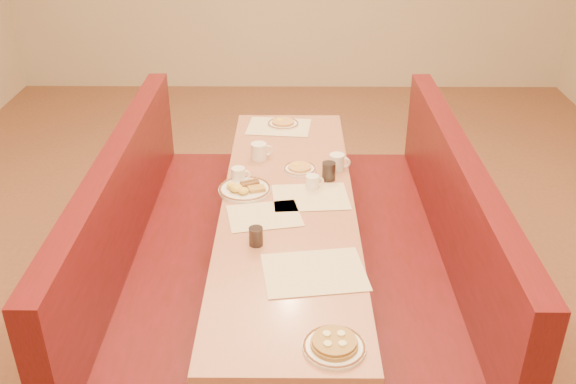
{
  "coord_description": "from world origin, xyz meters",
  "views": [
    {
      "loc": [
        0.02,
        -2.93,
        2.42
      ],
      "look_at": [
        0.0,
        -0.05,
        0.85
      ],
      "focal_mm": 40.0,
      "sensor_mm": 36.0,
      "label": 1
    }
  ],
  "objects_px": {
    "coffee_mug_b": "(239,175)",
    "coffee_mug_c": "(337,162)",
    "coffee_mug_a": "(313,182)",
    "soda_tumbler_near": "(256,236)",
    "diner_table": "(288,263)",
    "pancake_plate": "(334,345)",
    "soda_tumbler_mid": "(329,171)",
    "coffee_mug_d": "(259,151)",
    "eggs_plate": "(244,189)",
    "booth_left": "(157,264)",
    "booth_right": "(420,265)"
  },
  "relations": [
    {
      "from": "diner_table",
      "to": "coffee_mug_d",
      "type": "height_order",
      "value": "coffee_mug_d"
    },
    {
      "from": "coffee_mug_c",
      "to": "booth_left",
      "type": "bearing_deg",
      "value": -148.32
    },
    {
      "from": "booth_right",
      "to": "coffee_mug_a",
      "type": "distance_m",
      "value": 0.76
    },
    {
      "from": "coffee_mug_b",
      "to": "coffee_mug_c",
      "type": "xyz_separation_m",
      "value": [
        0.56,
        0.16,
        0.01
      ]
    },
    {
      "from": "diner_table",
      "to": "booth_right",
      "type": "distance_m",
      "value": 0.73
    },
    {
      "from": "coffee_mug_c",
      "to": "pancake_plate",
      "type": "bearing_deg",
      "value": -84.24
    },
    {
      "from": "booth_right",
      "to": "diner_table",
      "type": "bearing_deg",
      "value": 180.0
    },
    {
      "from": "booth_right",
      "to": "eggs_plate",
      "type": "xyz_separation_m",
      "value": [
        -0.97,
        0.13,
        0.41
      ]
    },
    {
      "from": "diner_table",
      "to": "soda_tumbler_mid",
      "type": "distance_m",
      "value": 0.56
    },
    {
      "from": "booth_right",
      "to": "coffee_mug_b",
      "type": "relative_size",
      "value": 22.95
    },
    {
      "from": "coffee_mug_c",
      "to": "diner_table",
      "type": "bearing_deg",
      "value": -114.97
    },
    {
      "from": "diner_table",
      "to": "booth_left",
      "type": "bearing_deg",
      "value": 180.0
    },
    {
      "from": "eggs_plate",
      "to": "soda_tumbler_near",
      "type": "height_order",
      "value": "soda_tumbler_near"
    },
    {
      "from": "booth_right",
      "to": "coffee_mug_b",
      "type": "xyz_separation_m",
      "value": [
        -1.01,
        0.25,
        0.43
      ]
    },
    {
      "from": "diner_table",
      "to": "coffee_mug_a",
      "type": "bearing_deg",
      "value": 52.1
    },
    {
      "from": "coffee_mug_b",
      "to": "coffee_mug_c",
      "type": "relative_size",
      "value": 0.88
    },
    {
      "from": "coffee_mug_d",
      "to": "booth_right",
      "type": "bearing_deg",
      "value": -45.87
    },
    {
      "from": "pancake_plate",
      "to": "coffee_mug_a",
      "type": "bearing_deg",
      "value": 92.06
    },
    {
      "from": "soda_tumbler_mid",
      "to": "booth_left",
      "type": "bearing_deg",
      "value": -163.71
    },
    {
      "from": "pancake_plate",
      "to": "soda_tumbler_near",
      "type": "relative_size",
      "value": 2.59
    },
    {
      "from": "coffee_mug_a",
      "to": "coffee_mug_b",
      "type": "xyz_separation_m",
      "value": [
        -0.41,
        0.08,
        0.0
      ]
    },
    {
      "from": "booth_left",
      "to": "booth_right",
      "type": "relative_size",
      "value": 1.0
    },
    {
      "from": "diner_table",
      "to": "pancake_plate",
      "type": "relative_size",
      "value": 10.41
    },
    {
      "from": "coffee_mug_c",
      "to": "coffee_mug_d",
      "type": "xyz_separation_m",
      "value": [
        -0.46,
        0.13,
        0.0
      ]
    },
    {
      "from": "pancake_plate",
      "to": "soda_tumbler_mid",
      "type": "xyz_separation_m",
      "value": [
        0.05,
        1.38,
        0.03
      ]
    },
    {
      "from": "soda_tumbler_mid",
      "to": "coffee_mug_d",
      "type": "bearing_deg",
      "value": 146.56
    },
    {
      "from": "coffee_mug_b",
      "to": "soda_tumbler_near",
      "type": "distance_m",
      "value": 0.66
    },
    {
      "from": "coffee_mug_d",
      "to": "coffee_mug_a",
      "type": "bearing_deg",
      "value": -65.19
    },
    {
      "from": "coffee_mug_c",
      "to": "coffee_mug_d",
      "type": "bearing_deg",
      "value": 173.3
    },
    {
      "from": "soda_tumbler_near",
      "to": "soda_tumbler_mid",
      "type": "xyz_separation_m",
      "value": [
        0.38,
        0.67,
        0.01
      ]
    },
    {
      "from": "eggs_plate",
      "to": "soda_tumbler_mid",
      "type": "xyz_separation_m",
      "value": [
        0.47,
        0.15,
        0.03
      ]
    },
    {
      "from": "coffee_mug_b",
      "to": "eggs_plate",
      "type": "bearing_deg",
      "value": -74.99
    },
    {
      "from": "diner_table",
      "to": "coffee_mug_d",
      "type": "xyz_separation_m",
      "value": [
        -0.17,
        0.55,
        0.43
      ]
    },
    {
      "from": "diner_table",
      "to": "coffee_mug_b",
      "type": "distance_m",
      "value": 0.56
    },
    {
      "from": "coffee_mug_a",
      "to": "soda_tumbler_mid",
      "type": "xyz_separation_m",
      "value": [
        0.09,
        0.11,
        0.01
      ]
    },
    {
      "from": "diner_table",
      "to": "coffee_mug_c",
      "type": "distance_m",
      "value": 0.65
    },
    {
      "from": "eggs_plate",
      "to": "coffee_mug_c",
      "type": "relative_size",
      "value": 2.33
    },
    {
      "from": "eggs_plate",
      "to": "soda_tumbler_near",
      "type": "bearing_deg",
      "value": -80.2
    },
    {
      "from": "coffee_mug_b",
      "to": "coffee_mug_d",
      "type": "relative_size",
      "value": 0.83
    },
    {
      "from": "pancake_plate",
      "to": "coffee_mug_c",
      "type": "distance_m",
      "value": 1.51
    },
    {
      "from": "diner_table",
      "to": "coffee_mug_c",
      "type": "bearing_deg",
      "value": 55.35
    },
    {
      "from": "booth_left",
      "to": "soda_tumbler_near",
      "type": "distance_m",
      "value": 0.83
    },
    {
      "from": "eggs_plate",
      "to": "coffee_mug_b",
      "type": "bearing_deg",
      "value": 107.34
    },
    {
      "from": "booth_left",
      "to": "soda_tumbler_near",
      "type": "relative_size",
      "value": 27.02
    },
    {
      "from": "eggs_plate",
      "to": "coffee_mug_a",
      "type": "xyz_separation_m",
      "value": [
        0.37,
        0.04,
        0.02
      ]
    },
    {
      "from": "coffee_mug_a",
      "to": "soda_tumbler_near",
      "type": "relative_size",
      "value": 1.11
    },
    {
      "from": "coffee_mug_a",
      "to": "coffee_mug_d",
      "type": "xyz_separation_m",
      "value": [
        -0.31,
        0.37,
        0.01
      ]
    },
    {
      "from": "coffee_mug_b",
      "to": "coffee_mug_d",
      "type": "xyz_separation_m",
      "value": [
        0.1,
        0.29,
        0.01
      ]
    },
    {
      "from": "diner_table",
      "to": "soda_tumbler_near",
      "type": "bearing_deg",
      "value": -110.83
    },
    {
      "from": "eggs_plate",
      "to": "coffee_mug_d",
      "type": "distance_m",
      "value": 0.42
    }
  ]
}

